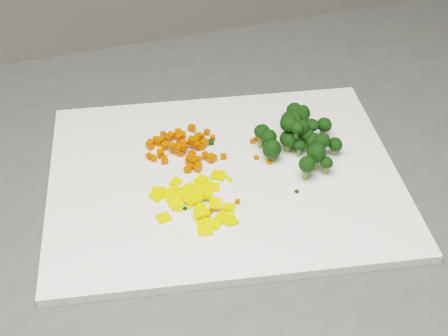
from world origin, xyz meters
name	(u,v)px	position (x,y,z in m)	size (l,w,h in m)	color
cutting_board	(224,177)	(0.07, 0.15, 0.91)	(0.47, 0.36, 0.01)	white
carrot_pile	(182,143)	(0.04, 0.21, 0.93)	(0.10, 0.10, 0.03)	#CC3B02
pepper_pile	(201,198)	(0.02, 0.11, 0.92)	(0.12, 0.12, 0.02)	yellow
broccoli_pile	(298,134)	(0.19, 0.16, 0.94)	(0.12, 0.12, 0.06)	black
carrot_cube_0	(193,129)	(0.07, 0.25, 0.92)	(0.01, 0.01, 0.01)	#CC3B02
carrot_cube_1	(150,144)	(0.00, 0.24, 0.92)	(0.01, 0.01, 0.01)	#CC3B02
carrot_cube_2	(189,160)	(0.04, 0.19, 0.92)	(0.01, 0.01, 0.01)	#CC3B02
carrot_cube_3	(190,167)	(0.03, 0.17, 0.92)	(0.01, 0.01, 0.01)	#CC3B02
carrot_cube_4	(193,157)	(0.04, 0.19, 0.92)	(0.01, 0.01, 0.01)	#CC3B02
carrot_cube_5	(182,136)	(0.05, 0.24, 0.92)	(0.01, 0.01, 0.01)	#CC3B02
carrot_cube_6	(198,168)	(0.04, 0.17, 0.92)	(0.01, 0.01, 0.01)	#CC3B02
carrot_cube_7	(179,138)	(0.04, 0.23, 0.92)	(0.01, 0.01, 0.01)	#CC3B02
carrot_cube_8	(166,145)	(0.02, 0.23, 0.92)	(0.01, 0.01, 0.01)	#CC3B02
carrot_cube_9	(186,170)	(0.03, 0.17, 0.92)	(0.01, 0.01, 0.01)	#CC3B02
carrot_cube_10	(149,156)	(-0.01, 0.22, 0.92)	(0.01, 0.01, 0.01)	#CC3B02
carrot_cube_11	(153,158)	(-0.01, 0.21, 0.92)	(0.01, 0.01, 0.01)	#CC3B02
carrot_cube_12	(197,145)	(0.06, 0.21, 0.92)	(0.01, 0.01, 0.01)	#CC3B02
carrot_cube_13	(180,136)	(0.04, 0.24, 0.92)	(0.01, 0.01, 0.01)	#CC3B02
carrot_cube_14	(213,138)	(0.08, 0.22, 0.92)	(0.01, 0.01, 0.01)	#CC3B02
carrot_cube_15	(179,141)	(0.04, 0.23, 0.92)	(0.01, 0.01, 0.01)	#CC3B02
carrot_cube_16	(212,158)	(0.07, 0.18, 0.92)	(0.01, 0.01, 0.01)	#CC3B02
carrot_cube_17	(178,133)	(0.04, 0.25, 0.92)	(0.01, 0.01, 0.01)	#CC3B02
carrot_cube_18	(204,157)	(0.06, 0.19, 0.92)	(0.01, 0.01, 0.01)	#CC3B02
carrot_cube_19	(195,141)	(0.06, 0.22, 0.92)	(0.01, 0.01, 0.01)	#CC3B02
carrot_cube_20	(154,159)	(-0.01, 0.21, 0.92)	(0.01, 0.01, 0.01)	#CC3B02
carrot_cube_21	(171,136)	(0.03, 0.25, 0.92)	(0.01, 0.01, 0.01)	#CC3B02
carrot_cube_22	(150,142)	(0.00, 0.25, 0.92)	(0.01, 0.01, 0.01)	#CC3B02
carrot_cube_23	(183,146)	(0.04, 0.22, 0.92)	(0.01, 0.01, 0.01)	#CC3B02
carrot_cube_24	(181,153)	(0.03, 0.21, 0.92)	(0.01, 0.01, 0.01)	#CC3B02
carrot_cube_25	(180,146)	(0.03, 0.21, 0.93)	(0.01, 0.01, 0.01)	#CC3B02
carrot_cube_26	(164,160)	(0.00, 0.20, 0.92)	(0.01, 0.01, 0.01)	#CC3B02
carrot_cube_27	(166,146)	(0.02, 0.23, 0.92)	(0.01, 0.01, 0.01)	#CC3B02
carrot_cube_28	(184,147)	(0.04, 0.21, 0.93)	(0.01, 0.01, 0.01)	#CC3B02
carrot_cube_29	(188,169)	(0.03, 0.17, 0.92)	(0.01, 0.01, 0.01)	#CC3B02
carrot_cube_30	(205,141)	(0.07, 0.22, 0.92)	(0.01, 0.01, 0.01)	#CC3B02
carrot_cube_31	(193,162)	(0.04, 0.18, 0.92)	(0.01, 0.01, 0.01)	#CC3B02
carrot_cube_32	(172,147)	(0.02, 0.21, 0.92)	(0.01, 0.01, 0.01)	#CC3B02
carrot_cube_33	(188,170)	(0.03, 0.17, 0.92)	(0.01, 0.01, 0.01)	#CC3B02
carrot_cube_34	(178,149)	(0.03, 0.20, 0.93)	(0.01, 0.01, 0.01)	#CC3B02
carrot_cube_35	(199,166)	(0.04, 0.17, 0.92)	(0.01, 0.01, 0.01)	#CC3B02
carrot_cube_36	(168,138)	(0.02, 0.24, 0.92)	(0.01, 0.01, 0.01)	#CC3B02
carrot_cube_37	(178,150)	(0.03, 0.21, 0.92)	(0.01, 0.01, 0.01)	#CC3B02
carrot_cube_38	(156,141)	(0.01, 0.24, 0.92)	(0.01, 0.01, 0.01)	#CC3B02
carrot_cube_39	(192,141)	(0.05, 0.22, 0.92)	(0.01, 0.01, 0.01)	#CC3B02
carrot_cube_40	(201,147)	(0.06, 0.21, 0.92)	(0.01, 0.01, 0.01)	#CC3B02
carrot_cube_41	(207,132)	(0.08, 0.24, 0.92)	(0.01, 0.01, 0.01)	#CC3B02
carrot_cube_42	(161,154)	(0.00, 0.21, 0.92)	(0.01, 0.01, 0.01)	#CC3B02
carrot_cube_43	(193,141)	(0.06, 0.23, 0.92)	(0.01, 0.01, 0.01)	#CC3B02
carrot_cube_44	(150,147)	(0.00, 0.23, 0.92)	(0.01, 0.01, 0.01)	#CC3B02
carrot_cube_45	(183,143)	(0.04, 0.21, 0.93)	(0.01, 0.01, 0.01)	#CC3B02
carrot_cube_46	(160,141)	(0.01, 0.24, 0.92)	(0.01, 0.01, 0.01)	#CC3B02
carrot_cube_47	(174,147)	(0.02, 0.21, 0.92)	(0.01, 0.01, 0.01)	#CC3B02
carrot_cube_48	(199,137)	(0.07, 0.23, 0.92)	(0.01, 0.01, 0.01)	#CC3B02
carrot_cube_49	(158,142)	(0.01, 0.24, 0.92)	(0.01, 0.01, 0.01)	#CC3B02
carrot_cube_50	(181,147)	(0.03, 0.22, 0.92)	(0.01, 0.01, 0.01)	#CC3B02
carrot_cube_51	(198,165)	(0.04, 0.17, 0.92)	(0.01, 0.01, 0.01)	#CC3B02
carrot_cube_52	(163,134)	(0.02, 0.26, 0.92)	(0.01, 0.01, 0.01)	#CC3B02
carrot_cube_53	(192,128)	(0.06, 0.25, 0.92)	(0.01, 0.01, 0.01)	#CC3B02
carrot_cube_54	(201,136)	(0.07, 0.23, 0.92)	(0.01, 0.01, 0.01)	#CC3B02
carrot_cube_55	(210,158)	(0.06, 0.18, 0.92)	(0.01, 0.01, 0.01)	#CC3B02
carrot_cube_56	(192,154)	(0.04, 0.20, 0.92)	(0.01, 0.01, 0.01)	#CC3B02
carrot_cube_57	(204,144)	(0.07, 0.21, 0.92)	(0.01, 0.01, 0.01)	#CC3B02
carrot_cube_58	(205,155)	(0.06, 0.19, 0.92)	(0.01, 0.01, 0.01)	#CC3B02
carrot_cube_59	(160,154)	(0.00, 0.21, 0.92)	(0.01, 0.01, 0.01)	#CC3B02
carrot_cube_60	(191,138)	(0.06, 0.23, 0.92)	(0.01, 0.01, 0.01)	#CC3B02
carrot_cube_61	(198,160)	(0.05, 0.18, 0.92)	(0.01, 0.01, 0.01)	#CC3B02
carrot_cube_62	(182,134)	(0.05, 0.25, 0.92)	(0.01, 0.01, 0.01)	#CC3B02
pepper_chunk_0	(212,224)	(0.02, 0.06, 0.91)	(0.02, 0.02, 0.00)	yellow
pepper_chunk_1	(176,182)	(0.01, 0.15, 0.91)	(0.02, 0.01, 0.00)	yellow
pepper_chunk_2	(200,182)	(0.03, 0.14, 0.91)	(0.01, 0.02, 0.00)	yellow
pepper_chunk_3	(205,230)	(0.01, 0.06, 0.91)	(0.02, 0.02, 0.00)	yellow
pepper_chunk_4	(221,177)	(0.06, 0.14, 0.91)	(0.01, 0.01, 0.00)	yellow
pepper_chunk_5	(187,198)	(0.01, 0.11, 0.92)	(0.01, 0.01, 0.00)	yellow
pepper_chunk_6	(183,196)	(0.01, 0.12, 0.91)	(0.02, 0.01, 0.01)	yellow
pepper_chunk_7	(208,194)	(0.03, 0.11, 0.92)	(0.01, 0.01, 0.00)	yellow
pepper_chunk_8	(202,212)	(0.02, 0.08, 0.92)	(0.02, 0.02, 0.00)	yellow
pepper_chunk_9	(201,208)	(0.02, 0.10, 0.91)	(0.01, 0.01, 0.00)	yellow
pepper_chunk_10	(215,187)	(0.05, 0.12, 0.91)	(0.01, 0.01, 0.00)	yellow
pepper_chunk_11	(190,194)	(0.01, 0.12, 0.92)	(0.02, 0.02, 0.00)	yellow
pepper_chunk_12	(177,202)	(-0.01, 0.12, 0.91)	(0.02, 0.02, 0.00)	yellow
pepper_chunk_13	(198,193)	(0.02, 0.12, 0.92)	(0.02, 0.01, 0.00)	yellow
pepper_chunk_14	(164,218)	(-0.03, 0.09, 0.91)	(0.01, 0.02, 0.00)	yellow
pepper_chunk_15	(231,220)	(0.05, 0.06, 0.91)	(0.02, 0.02, 0.00)	yellow
pepper_chunk_16	(172,191)	(-0.01, 0.14, 0.91)	(0.02, 0.01, 0.00)	yellow
pepper_chunk_17	(198,191)	(0.03, 0.12, 0.92)	(0.02, 0.02, 0.00)	yellow
pepper_chunk_18	(172,197)	(-0.01, 0.13, 0.91)	(0.02, 0.02, 0.00)	yellow
pepper_chunk_19	(213,224)	(0.02, 0.06, 0.91)	(0.02, 0.01, 0.00)	yellow
pepper_chunk_20	(229,208)	(0.05, 0.08, 0.91)	(0.02, 0.01, 0.00)	yellow
pepper_chunk_21	(187,188)	(0.01, 0.14, 0.91)	(0.02, 0.01, 0.00)	yellow
pepper_chunk_22	(192,201)	(0.01, 0.11, 0.91)	(0.02, 0.02, 0.00)	yellow
pepper_chunk_23	(201,180)	(0.04, 0.14, 0.91)	(0.01, 0.02, 0.00)	yellow
pepper_chunk_24	(195,198)	(0.02, 0.11, 0.92)	(0.01, 0.02, 0.00)	yellow
pepper_chunk_25	(158,195)	(-0.02, 0.14, 0.91)	(0.02, 0.02, 0.00)	yellow
pepper_chunk_26	(225,219)	(0.04, 0.06, 0.91)	(0.02, 0.02, 0.00)	yellow
pepper_chunk_27	(158,192)	(-0.02, 0.14, 0.91)	(0.02, 0.02, 0.00)	yellow
pepper_chunk_28	(200,219)	(0.01, 0.08, 0.91)	(0.02, 0.01, 0.00)	yellow
pepper_chunk_29	(215,204)	(0.04, 0.09, 0.92)	(0.01, 0.02, 0.00)	yellow
pepper_chunk_30	(208,186)	(0.04, 0.13, 0.91)	(0.02, 0.01, 0.00)	yellow
pepper_chunk_31	(218,175)	(0.06, 0.14, 0.91)	(0.02, 0.02, 0.00)	yellow
pepper_chunk_32	(178,207)	(-0.01, 0.11, 0.91)	(0.01, 0.01, 0.00)	yellow
pepper_chunk_33	(222,217)	(0.04, 0.07, 0.91)	(0.02, 0.01, 0.00)	yellow
broccoli_floret_0	(334,147)	(0.23, 0.13, 0.92)	(0.03, 0.03, 0.02)	black
broccoli_floret_1	(267,139)	(0.15, 0.18, 0.93)	(0.03, 0.03, 0.03)	black
broccoli_floret_2	(290,121)	(0.20, 0.20, 0.93)	(0.03, 0.03, 0.03)	black
broccoli_floret_3	(323,129)	(0.23, 0.17, 0.93)	(0.03, 0.03, 0.03)	black
broccoli_floret_4	(311,128)	(0.21, 0.16, 0.94)	(0.03, 0.03, 0.03)	black
broccoli_floret_5	(296,133)	(0.18, 0.15, 0.95)	(0.03, 0.03, 0.03)	black
broccoli_floret_6	(293,133)	(0.19, 0.17, 0.93)	(0.03, 0.03, 0.03)	black
broccoli_floret_7	(326,166)	(0.20, 0.10, 0.93)	(0.02, 0.02, 0.03)	black
broccoli_floret_8	(288,142)	(0.17, 0.16, 0.93)	(0.03, 0.03, 0.03)	black
broccoli_floret_9	(299,149)	(0.18, 0.14, 0.92)	(0.02, 0.02, 0.02)	black
broccoli_floret_10	(290,138)	(0.18, 0.17, 0.93)	(0.03, 0.03, 0.03)	black
broccoli_floret_11	(294,126)	(0.19, 0.17, 0.94)	(0.03, 0.03, 0.03)	black
broccoli_floret_12	(271,152)	(0.14, 0.15, 0.93)	(0.04, 0.04, 0.03)	black
broccoli_floret_13	(261,137)	(0.14, 0.18, 0.93)	(0.03, 0.03, 0.04)	black
broccoli_floret_14	(300,133)	(0.19, 0.16, 0.94)	(0.03, 0.03, 0.03)	black
broccoli_floret_15	(294,124)	(0.19, 0.17, 0.94)	(0.03, 0.03, 0.03)	black
broccoli_floret_16	(268,142)	(0.15, 0.17, 0.93)	(0.03, 0.03, 0.04)	black
broccoli_floret_17	(321,146)	(0.21, 0.13, 0.93)	(0.03, 0.03, 0.04)	black
broccoli_floret_18	(288,128)	(0.17, 0.17, 0.95)	(0.03, 0.03, 0.04)	black
broccoli_floret_19	(306,140)	(0.20, 0.15, 0.93)	(0.03, 0.03, 0.03)	black
broccoli_floret_20	(301,118)	(0.21, 0.20, 0.93)	(0.04, 0.04, 0.04)	black
broccoli_floret_21	(306,169)	(0.17, 0.10, 0.93)	(0.03, 0.03, 0.03)	black
broccoli_floret_22	(290,124)	(0.19, 0.19, 0.93)	(0.04, 0.04, 0.04)	black
broccoli_floret_23	(288,124)	(0.19, 0.20, 0.93)	(0.03, 0.03, 0.03)	black
broccoli_floret_24	(299,133)	(0.20, 0.17, 0.93)	(0.03, 0.03, 0.03)	black
broccoli_floret_25	(315,158)	(0.19, 0.11, 0.93)	(0.04, 0.04, 0.04)	black
broccoli_floret_26	(312,144)	(0.20, 0.14, 0.93)	(0.03, 0.03, 0.03)	black
broccoli_floret_27	(298,124)	(0.20, 0.19, 0.93)	(0.04, 0.04, 0.04)	black
broccoli_floret_28	(293,115)	(0.21, 0.21, 0.93)	(0.03, 0.03, 0.04)	black
stray_bit_0	(223,157)	(0.08, 0.18, 0.92)	(0.01, 0.01, 0.01)	#CC3B02
stray_bit_1	(198,213)	(0.01, 0.09, 0.91)	(0.00, 0.00, 0.00)	#CC3B02
stray_bit_2	(237,202)	(0.07, 0.09, 0.91)	(0.01, 0.01, 0.00)	#CC3B02
stray_bit_3	(252,141)	(0.13, 0.19, 0.91)	(0.01, 0.01, 0.00)	#CC3B02
stray_bit_4	(273,138)	(0.17, 0.19, 0.91)	(0.00, 0.00, 0.00)	black
stray_bit_5	(256,158)	(0.12, 0.16, 0.91)	(0.01, 0.01, 0.00)	#CC3B02
stray_bit_6	(256,139)	(0.14, 0.20, 0.91)	(0.01, 0.01, 0.00)	#CC3B02
stray_bit_7	(185,208)	(0.00, 0.10, 0.91)	(0.00, 0.00, 0.00)	black
stray_bit_8	(190,208)	(0.01, 0.10, 0.91)	(0.00, 0.00, 0.00)	yellow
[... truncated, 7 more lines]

